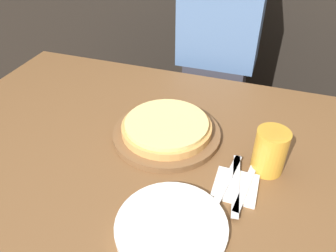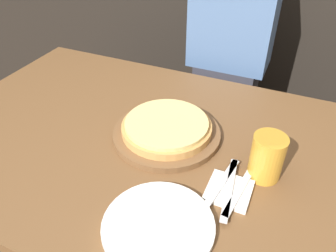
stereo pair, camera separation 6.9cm
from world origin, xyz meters
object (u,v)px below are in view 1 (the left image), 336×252
Objects in this scene: beer_glass at (270,150)px; pizza_on_board at (168,130)px; fork at (226,182)px; diner_person at (216,74)px; dinner_plate at (171,226)px; spoon at (246,186)px; dinner_knife at (236,184)px.

pizza_on_board is at bearing 170.68° from beer_glass.
fork is at bearing -133.54° from beer_glass.
fork is 0.79m from diner_person.
fork is (-0.09, -0.10, -0.05)m from beer_glass.
pizza_on_board is 1.29× the size of dinner_plate.
pizza_on_board is 0.26m from fork.
spoon is (0.14, 0.17, 0.01)m from dinner_plate.
pizza_on_board is 0.28m from dinner_knife.
diner_person is (-0.18, 0.76, -0.10)m from fork.
dinner_knife is 0.03m from spoon.
spoon is (-0.04, -0.10, -0.05)m from beer_glass.
fork is 0.16× the size of diner_person.
beer_glass is 0.33m from dinner_plate.
spoon is at bearing 0.00° from fork.
beer_glass reaches higher than dinner_plate.
beer_glass reaches higher than spoon.
diner_person is (-0.27, 0.66, -0.16)m from beer_glass.
fork and spoon have the same top height.
spoon is 0.14× the size of diner_person.
beer_glass is 0.15m from fork.
diner_person is at bearing 87.34° from pizza_on_board.
beer_glass is 0.13m from dinner_knife.
fork and dinner_knife have the same top height.
dinner_plate reaches higher than dinner_knife.
dinner_plate reaches higher than fork.
beer_glass reaches higher than pizza_on_board.
dinner_knife is (0.23, -0.15, -0.01)m from pizza_on_board.
beer_glass is at bearing 46.46° from fork.
beer_glass is 0.69× the size of spoon.
fork is (0.21, -0.15, -0.01)m from pizza_on_board.
diner_person is (-0.09, 0.93, -0.10)m from dinner_plate.
diner_person is at bearing 105.11° from dinner_knife.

